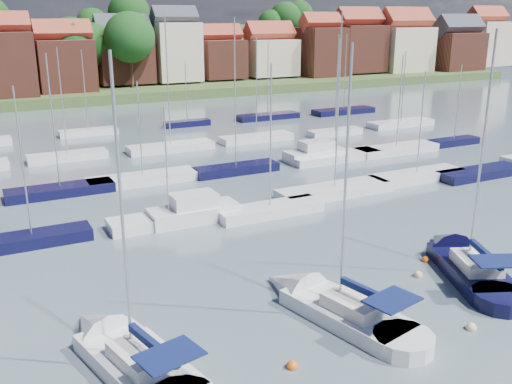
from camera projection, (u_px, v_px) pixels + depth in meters
ground at (175, 158)px, 63.66m from camera, size 260.00×260.00×0.00m
sailboat_left at (124, 354)px, 26.36m from camera, size 5.49×11.65×15.32m
sailboat_centre at (328, 305)px, 30.79m from camera, size 5.47×11.70×15.39m
sailboat_navy at (462, 262)px, 36.07m from camera, size 7.30×11.75×15.91m
buoy_c at (292, 368)px, 25.91m from camera, size 0.53×0.53×0.53m
buoy_d at (471, 329)px, 29.07m from camera, size 0.54×0.54×0.54m
buoy_e at (425, 261)px, 37.10m from camera, size 0.49×0.49×0.49m
buoy_h at (418, 276)px, 34.95m from camera, size 0.54×0.54×0.54m
marina_field at (207, 162)px, 60.22m from camera, size 79.62×41.41×15.93m
far_shore_town at (61, 60)px, 142.25m from camera, size 212.46×90.00×22.27m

